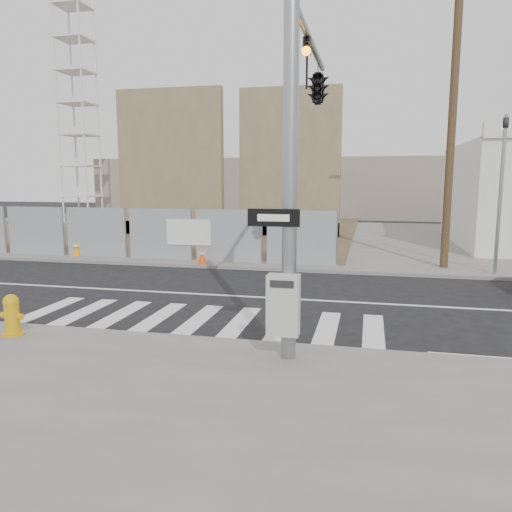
% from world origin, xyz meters
% --- Properties ---
extents(ground, '(100.00, 100.00, 0.00)m').
position_xyz_m(ground, '(0.00, 0.00, 0.00)').
color(ground, black).
rests_on(ground, ground).
extents(sidewalk_far, '(50.00, 20.00, 0.12)m').
position_xyz_m(sidewalk_far, '(0.00, 14.00, 0.06)').
color(sidewalk_far, slate).
rests_on(sidewalk_far, ground).
extents(signal_pole, '(0.96, 5.87, 7.00)m').
position_xyz_m(signal_pole, '(2.49, -2.05, 4.78)').
color(signal_pole, gray).
rests_on(signal_pole, sidewalk_near).
extents(far_signal_pole, '(0.16, 0.20, 5.60)m').
position_xyz_m(far_signal_pole, '(8.00, 4.60, 3.48)').
color(far_signal_pole, gray).
rests_on(far_signal_pole, sidewalk_far).
extents(chain_link_fence, '(24.60, 0.04, 2.00)m').
position_xyz_m(chain_link_fence, '(-10.00, 5.00, 1.12)').
color(chain_link_fence, gray).
rests_on(chain_link_fence, sidewalk_far).
extents(concrete_wall_left, '(6.00, 1.30, 8.00)m').
position_xyz_m(concrete_wall_left, '(-7.00, 13.08, 3.38)').
color(concrete_wall_left, brown).
rests_on(concrete_wall_left, sidewalk_far).
extents(concrete_wall_right, '(5.50, 1.30, 8.00)m').
position_xyz_m(concrete_wall_right, '(-0.50, 14.08, 3.38)').
color(concrete_wall_right, brown).
rests_on(concrete_wall_right, sidewalk_far).
extents(crane_tower, '(2.60, 2.60, 18.15)m').
position_xyz_m(crane_tower, '(-15.00, 17.00, 9.02)').
color(crane_tower, slate).
rests_on(crane_tower, sidewalk_far).
extents(utility_pole_right, '(1.60, 0.28, 10.00)m').
position_xyz_m(utility_pole_right, '(6.50, 5.50, 5.20)').
color(utility_pole_right, brown).
rests_on(utility_pole_right, sidewalk_far).
extents(fire_hydrant, '(0.56, 0.56, 0.85)m').
position_xyz_m(fire_hydrant, '(-3.17, -4.78, 0.54)').
color(fire_hydrant, '#D1920B').
rests_on(fire_hydrant, sidewalk_near).
extents(traffic_cone_c, '(0.46, 0.46, 0.68)m').
position_xyz_m(traffic_cone_c, '(-7.91, 4.96, 0.45)').
color(traffic_cone_c, orange).
rests_on(traffic_cone_c, sidewalk_far).
extents(traffic_cone_d, '(0.41, 0.41, 0.64)m').
position_xyz_m(traffic_cone_d, '(-2.21, 4.22, 0.43)').
color(traffic_cone_d, '#FF410D').
rests_on(traffic_cone_d, sidewalk_far).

